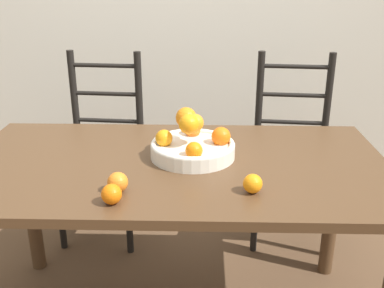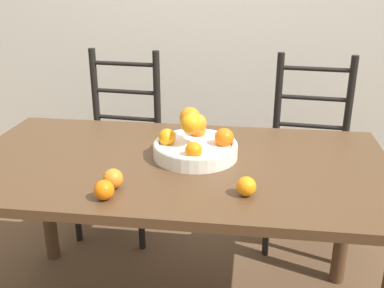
{
  "view_description": "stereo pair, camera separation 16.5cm",
  "coord_description": "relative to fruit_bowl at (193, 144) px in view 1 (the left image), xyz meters",
  "views": [
    {
      "loc": [
        0.11,
        -1.59,
        1.45
      ],
      "look_at": [
        0.07,
        -0.05,
        0.86
      ],
      "focal_mm": 42.0,
      "sensor_mm": 36.0,
      "label": 1
    },
    {
      "loc": [
        0.28,
        -1.57,
        1.45
      ],
      "look_at": [
        0.07,
        -0.05,
        0.86
      ],
      "focal_mm": 42.0,
      "sensor_mm": 36.0,
      "label": 2
    }
  ],
  "objects": [
    {
      "name": "dining_table",
      "position": [
        -0.07,
        -0.05,
        -0.15
      ],
      "size": [
        1.65,
        0.88,
        0.76
      ],
      "color": "#4C331E",
      "rests_on": "ground_plane"
    },
    {
      "name": "chair_left",
      "position": [
        -0.53,
        0.69,
        -0.33
      ],
      "size": [
        0.45,
        0.43,
        1.04
      ],
      "rotation": [
        0.0,
        0.0,
        -0.08
      ],
      "color": "black",
      "rests_on": "ground_plane"
    },
    {
      "name": "chair_right",
      "position": [
        0.53,
        0.69,
        -0.33
      ],
      "size": [
        0.46,
        0.44,
        1.04
      ],
      "rotation": [
        0.0,
        0.0,
        -0.09
      ],
      "color": "black",
      "rests_on": "ground_plane"
    },
    {
      "name": "orange_loose_2",
      "position": [
        0.21,
        -0.3,
        -0.02
      ],
      "size": [
        0.07,
        0.07,
        0.07
      ],
      "color": "orange",
      "rests_on": "dining_table"
    },
    {
      "name": "fruit_bowl",
      "position": [
        0.0,
        0.0,
        0.0
      ],
      "size": [
        0.33,
        0.33,
        0.19
      ],
      "color": "silver",
      "rests_on": "dining_table"
    },
    {
      "name": "orange_loose_1",
      "position": [
        -0.24,
        -0.39,
        -0.02
      ],
      "size": [
        0.07,
        0.07,
        0.07
      ],
      "color": "orange",
      "rests_on": "dining_table"
    },
    {
      "name": "orange_loose_0",
      "position": [
        -0.24,
        -0.31,
        -0.02
      ],
      "size": [
        0.07,
        0.07,
        0.07
      ],
      "color": "orange",
      "rests_on": "dining_table"
    }
  ]
}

